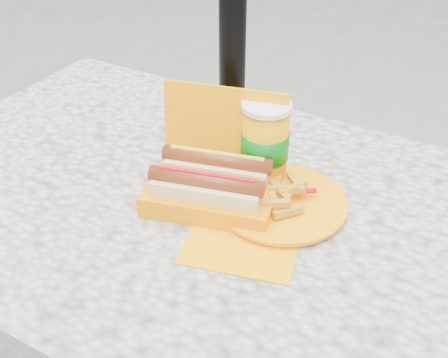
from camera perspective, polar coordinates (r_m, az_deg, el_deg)
The scene contains 4 objects.
picnic_table at distance 1.11m, azimuth -3.27°, elevation -6.01°, with size 1.20×0.80×0.75m.
hotdog_box at distance 1.00m, azimuth -1.13°, elevation -0.32°, with size 0.27×0.22×0.19m.
fries_plate at distance 1.01m, azimuth 5.42°, elevation -2.49°, with size 0.25×0.34×0.05m.
soda_cup at distance 1.03m, azimuth 4.17°, elevation 3.50°, with size 0.09×0.09×0.17m.
Camera 1 is at (0.47, -0.70, 1.37)m, focal length 45.00 mm.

